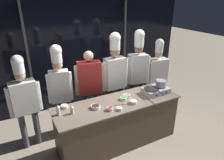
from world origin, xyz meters
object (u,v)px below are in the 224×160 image
object	(u,v)px
serving_spoon_slotted	(123,104)
chef_pastry	(138,67)
prep_bowl_chili_flakes	(110,109)
chef_line	(115,73)
stock_pot	(161,83)
prep_bowl_chicken	(65,106)
chef_apprentice	(157,72)
squeeze_bottle_clear	(58,110)
portable_stove	(156,90)
prep_bowl_mushrooms	(127,95)
person_guest	(90,83)
prep_bowl_scallions	(123,98)
squeeze_bottle_oil	(72,110)
prep_bowl_bean_sprouts	(119,109)
prep_bowl_onion	(133,102)
prep_bowl_soy_glaze	(96,106)
chef_head	(24,98)
chef_sous	(60,84)

from	to	relation	value
serving_spoon_slotted	chef_pastry	bearing A→B (deg)	43.54
prep_bowl_chili_flakes	chef_line	world-z (taller)	chef_line
stock_pot	serving_spoon_slotted	world-z (taller)	stock_pot
prep_bowl_chicken	chef_apprentice	bearing A→B (deg)	10.53
squeeze_bottle_clear	serving_spoon_slotted	bearing A→B (deg)	-10.62
portable_stove	prep_bowl_mushrooms	bearing A→B (deg)	166.53
person_guest	chef_line	size ratio (longest dim) A/B	0.84
stock_pot	prep_bowl_scallions	xyz separation A→B (m)	(-0.84, 0.07, -0.16)
portable_stove	stock_pot	bearing A→B (deg)	0.10
serving_spoon_slotted	stock_pot	bearing A→B (deg)	5.09
prep_bowl_mushrooms	serving_spoon_slotted	size ratio (longest dim) A/B	0.63
squeeze_bottle_clear	prep_bowl_chili_flakes	size ratio (longest dim) A/B	1.73
portable_stove	squeeze_bottle_oil	size ratio (longest dim) A/B	3.43
serving_spoon_slotted	prep_bowl_chili_flakes	bearing A→B (deg)	-167.59
squeeze_bottle_oil	chef_line	bearing A→B (deg)	30.22
stock_pot	serving_spoon_slotted	size ratio (longest dim) A/B	1.08
prep_bowl_chicken	serving_spoon_slotted	bearing A→B (deg)	-21.77
prep_bowl_scallions	prep_bowl_chicken	xyz separation A→B (m)	(-1.06, 0.23, 0.00)
chef_line	chef_apprentice	bearing A→B (deg)	179.50
prep_bowl_bean_sprouts	serving_spoon_slotted	distance (m)	0.19
prep_bowl_chicken	chef_line	xyz separation A→B (m)	(1.25, 0.45, 0.25)
prep_bowl_scallions	person_guest	size ratio (longest dim) A/B	0.07
prep_bowl_scallions	serving_spoon_slotted	xyz separation A→B (m)	(-0.10, -0.15, -0.02)
prep_bowl_onion	prep_bowl_scallions	bearing A→B (deg)	114.38
stock_pot	chef_pastry	world-z (taller)	chef_pastry
prep_bowl_onion	prep_bowl_chili_flakes	world-z (taller)	same
prep_bowl_chicken	prep_bowl_soy_glaze	size ratio (longest dim) A/B	0.78
prep_bowl_scallions	prep_bowl_chili_flakes	xyz separation A→B (m)	(-0.40, -0.22, 0.00)
stock_pot	prep_bowl_chicken	bearing A→B (deg)	171.07
prep_bowl_bean_sprouts	person_guest	bearing A→B (deg)	97.60
prep_bowl_onion	person_guest	distance (m)	1.05
prep_bowl_soy_glaze	person_guest	xyz separation A→B (m)	(0.20, 0.76, 0.10)
squeeze_bottle_clear	chef_apprentice	bearing A→B (deg)	13.66
prep_bowl_soy_glaze	chef_head	distance (m)	1.30
prep_bowl_mushrooms	chef_head	world-z (taller)	chef_head
chef_head	chef_pastry	distance (m)	2.47
squeeze_bottle_clear	chef_sous	world-z (taller)	chef_sous
stock_pot	prep_bowl_mushrooms	xyz separation A→B (m)	(-0.72, 0.14, -0.17)
chef_pastry	serving_spoon_slotted	bearing A→B (deg)	54.58
chef_head	portable_stove	bearing A→B (deg)	157.94
prep_bowl_mushrooms	prep_bowl_bean_sprouts	size ratio (longest dim) A/B	1.34
serving_spoon_slotted	chef_pastry	xyz separation A→B (m)	(0.91, 0.87, 0.28)
stock_pot	prep_bowl_bean_sprouts	world-z (taller)	stock_pot
squeeze_bottle_clear	prep_bowl_mushrooms	bearing A→B (deg)	0.83
stock_pot	prep_bowl_soy_glaze	world-z (taller)	stock_pot
portable_stove	prep_bowl_soy_glaze	distance (m)	1.30
prep_bowl_chicken	prep_bowl_mushrooms	bearing A→B (deg)	-7.49
stock_pot	squeeze_bottle_oil	distance (m)	1.84
serving_spoon_slotted	chef_head	distance (m)	1.77
chef_pastry	portable_stove	bearing A→B (deg)	94.38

